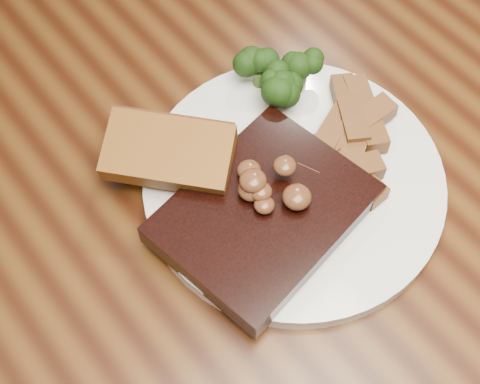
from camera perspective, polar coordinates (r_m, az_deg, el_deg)
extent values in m
cube|color=#47270E|center=(0.62, -0.63, -1.24)|extent=(1.60, 0.90, 0.04)
cylinder|color=black|center=(1.52, -15.06, 11.81)|extent=(0.04, 0.04, 0.38)
cylinder|color=black|center=(1.32, -12.18, 2.41)|extent=(0.04, 0.04, 0.38)
cylinder|color=silver|center=(0.61, 4.58, 0.77)|extent=(0.32, 0.32, 0.01)
cube|color=black|center=(0.57, 2.04, -1.86)|extent=(0.19, 0.16, 0.02)
cube|color=beige|center=(0.55, 5.87, -6.23)|extent=(0.13, 0.03, 0.02)
cube|color=brown|center=(0.60, -5.92, 2.29)|extent=(0.12, 0.12, 0.02)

